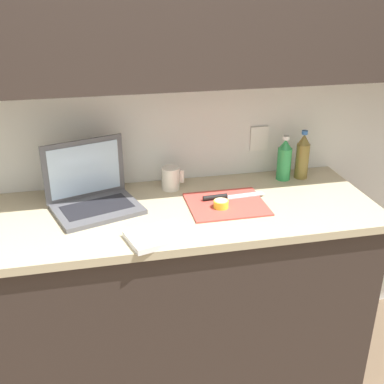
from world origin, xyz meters
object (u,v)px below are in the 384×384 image
Objects in this scene: cutting_board at (226,204)px; lemon_half_cut at (221,204)px; knife at (223,197)px; bottle_green_soda at (284,160)px; bottle_oil_tall at (302,157)px; laptop at (92,193)px; measuring_cup at (171,178)px.

lemon_half_cut is (-0.03, -0.03, 0.02)m from cutting_board.
knife is at bearing 68.74° from lemon_half_cut.
bottle_oil_tall reaches higher than bottle_green_soda.
knife is (0.56, -0.06, -0.05)m from laptop.
lemon_half_cut reaches higher than cutting_board.
knife is 0.09m from lemon_half_cut.
knife is 0.40m from bottle_green_soda.
measuring_cup reaches higher than knife.
cutting_board is 0.42m from bottle_green_soda.
measuring_cup is (-0.65, -0.00, -0.06)m from bottle_oil_tall.
bottle_oil_tall is at bearing -11.43° from laptop.
knife is 4.50× the size of lemon_half_cut.
lemon_half_cut is at bearing -135.30° from cutting_board.
knife is at bearing -158.91° from bottle_oil_tall.
lemon_half_cut is at bearing -115.20° from knife.
knife is 1.20× the size of bottle_oil_tall.
lemon_half_cut is 0.31m from measuring_cup.
knife is (-0.00, 0.05, 0.01)m from cutting_board.
bottle_green_soda reaches higher than knife.
measuring_cup is (-0.20, 0.22, 0.05)m from cutting_board.
laptop is 0.92m from bottle_green_soda.
bottle_oil_tall is 2.27× the size of measuring_cup.
bottle_oil_tall is (0.44, 0.22, 0.10)m from cutting_board.
measuring_cup is at bearing 132.83° from cutting_board.
bottle_green_soda is (0.91, 0.12, 0.03)m from laptop.
cutting_board is at bearing -28.71° from laptop.
laptop reaches higher than lemon_half_cut.
measuring_cup is at bearing -0.38° from laptop.
bottle_oil_tall reaches higher than measuring_cup.
laptop is 1.74× the size of bottle_oil_tall.
knife is at bearing -23.57° from laptop.
lemon_half_cut is at bearing -56.20° from measuring_cup.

